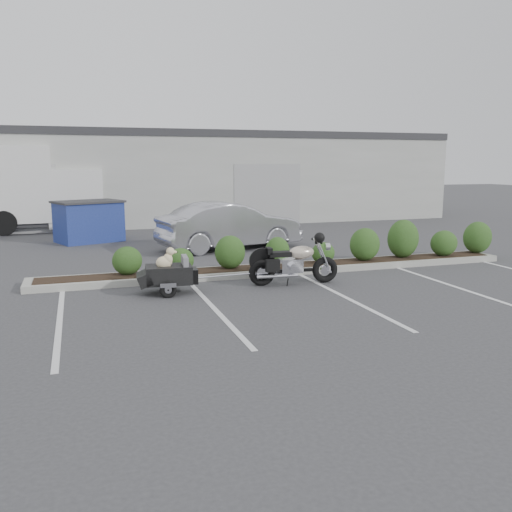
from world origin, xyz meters
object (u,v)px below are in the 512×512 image
object	(u,v)px
motorcycle	(294,263)
dumpster	(89,221)
delivery_truck	(9,191)
sedan	(230,226)
pet_trailer	(168,274)

from	to	relation	value
motorcycle	dumpster	world-z (taller)	dumpster
dumpster	delivery_truck	bearing A→B (deg)	105.32
sedan	dumpster	world-z (taller)	sedan
pet_trailer	delivery_truck	bearing A→B (deg)	114.52
dumpster	motorcycle	bearing A→B (deg)	-84.91
motorcycle	sedan	size ratio (longest dim) A/B	0.46
sedan	dumpster	bearing A→B (deg)	42.92
sedan	dumpster	size ratio (longest dim) A/B	1.77
pet_trailer	sedan	distance (m)	5.89
delivery_truck	dumpster	bearing A→B (deg)	-55.80
sedan	delivery_truck	bearing A→B (deg)	34.81
dumpster	sedan	bearing A→B (deg)	-57.76
pet_trailer	delivery_truck	distance (m)	12.71
pet_trailer	sedan	world-z (taller)	sedan
motorcycle	sedan	xyz separation A→B (m)	(-0.01, 5.21, 0.26)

